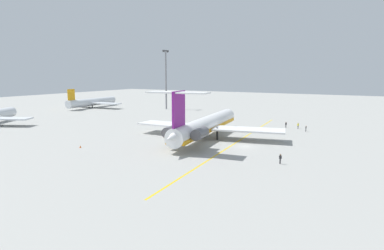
{
  "coord_description": "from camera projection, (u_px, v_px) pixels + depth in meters",
  "views": [
    {
      "loc": [
        -63.35,
        -22.63,
        15.43
      ],
      "look_at": [
        4.19,
        15.3,
        2.85
      ],
      "focal_mm": 29.74,
      "sensor_mm": 36.0,
      "label": 1
    }
  ],
  "objects": [
    {
      "name": "ground_crew_portside",
      "position": [
        298.0,
        125.0,
        89.61
      ],
      "size": [
        0.28,
        0.43,
        1.73
      ],
      "rotation": [
        0.0,
        0.0,
        3.32
      ],
      "color": "black",
      "rests_on": "ground"
    },
    {
      "name": "airliner_mid_left",
      "position": [
        94.0,
        102.0,
        145.54
      ],
      "size": [
        30.06,
        29.69,
        8.99
      ],
      "rotation": [
        0.0,
        0.0,
        0.06
      ],
      "color": "silver",
      "rests_on": "ground"
    },
    {
      "name": "main_jetliner",
      "position": [
        205.0,
        125.0,
        75.39
      ],
      "size": [
        41.7,
        36.91,
        12.15
      ],
      "rotation": [
        0.0,
        0.0,
        0.12
      ],
      "color": "white",
      "rests_on": "ground"
    },
    {
      "name": "ground_crew_near_tail",
      "position": [
        286.0,
        124.0,
        91.15
      ],
      "size": [
        0.28,
        0.39,
        1.73
      ],
      "rotation": [
        0.0,
        0.0,
        3.65
      ],
      "color": "black",
      "rests_on": "ground"
    },
    {
      "name": "ground",
      "position": [
        245.0,
        146.0,
        67.93
      ],
      "size": [
        379.12,
        379.12,
        0.0
      ],
      "primitive_type": "plane",
      "color": "#9E9E99"
    },
    {
      "name": "taxiway_centreline",
      "position": [
        238.0,
        141.0,
        73.05
      ],
      "size": [
        75.93,
        5.4,
        0.01
      ],
      "primitive_type": "cube",
      "rotation": [
        0.0,
        0.0,
        0.07
      ],
      "color": "gold",
      "rests_on": "ground"
    },
    {
      "name": "light_mast",
      "position": [
        166.0,
        77.0,
        136.97
      ],
      "size": [
        4.0,
        0.7,
        25.28
      ],
      "color": "slate",
      "rests_on": "ground"
    },
    {
      "name": "ground_crew_near_nose",
      "position": [
        280.0,
        158.0,
        54.61
      ],
      "size": [
        0.28,
        0.42,
        1.78
      ],
      "rotation": [
        0.0,
        0.0,
        3.58
      ],
      "color": "black",
      "rests_on": "ground"
    },
    {
      "name": "ground_crew_starboard",
      "position": [
        306.0,
        128.0,
        85.23
      ],
      "size": [
        0.39,
        0.26,
        1.65
      ],
      "rotation": [
        0.0,
        0.0,
        1.15
      ],
      "color": "black",
      "rests_on": "ground"
    },
    {
      "name": "safety_cone_nose",
      "position": [
        80.0,
        147.0,
        66.67
      ],
      "size": [
        0.4,
        0.4,
        0.55
      ],
      "primitive_type": "cone",
      "color": "#EA590F",
      "rests_on": "ground"
    },
    {
      "name": "safety_cone_wingtip",
      "position": [
        182.0,
        122.0,
        101.28
      ],
      "size": [
        0.4,
        0.4,
        0.55
      ],
      "primitive_type": "cone",
      "color": "#EA590F",
      "rests_on": "ground"
    }
  ]
}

